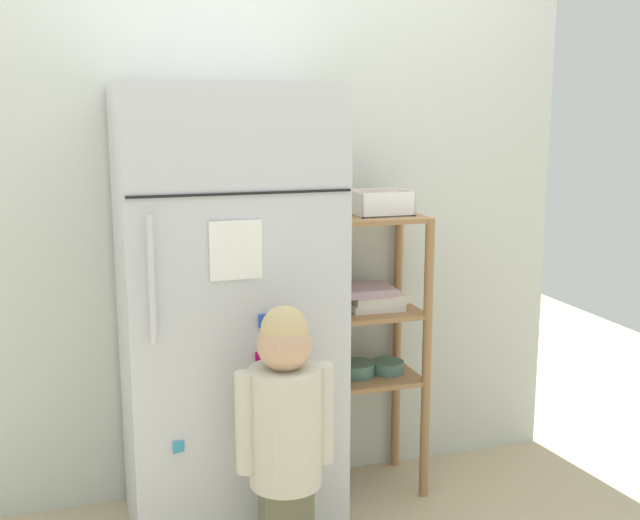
# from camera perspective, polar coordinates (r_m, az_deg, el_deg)

# --- Properties ---
(kitchen_wall_back) EXTENTS (2.61, 0.03, 2.12)m
(kitchen_wall_back) POSITION_cam_1_polar(r_m,az_deg,el_deg) (3.18, -4.58, 2.14)
(kitchen_wall_back) COLOR silver
(kitchen_wall_back) RESTS_ON ground
(refrigerator) EXTENTS (0.71, 0.67, 1.62)m
(refrigerator) POSITION_cam_1_polar(r_m,az_deg,el_deg) (2.86, -6.72, -4.04)
(refrigerator) COLOR silver
(refrigerator) RESTS_ON ground
(child_standing) EXTENTS (0.31, 0.23, 0.96)m
(child_standing) POSITION_cam_1_polar(r_m,az_deg,el_deg) (2.51, -2.51, -11.70)
(child_standing) COLOR #65634A
(child_standing) RESTS_ON ground
(pantry_shelf_unit) EXTENTS (0.38, 0.33, 1.13)m
(pantry_shelf_unit) POSITION_cam_1_polar(r_m,az_deg,el_deg) (3.20, 3.70, -4.76)
(pantry_shelf_unit) COLOR #9E7247
(pantry_shelf_unit) RESTS_ON ground
(fruit_bin) EXTENTS (0.22, 0.18, 0.09)m
(fruit_bin) POSITION_cam_1_polar(r_m,az_deg,el_deg) (3.11, 4.39, 3.92)
(fruit_bin) COLOR white
(fruit_bin) RESTS_ON pantry_shelf_unit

